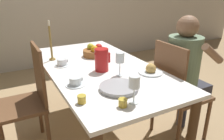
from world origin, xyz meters
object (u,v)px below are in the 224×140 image
chair_opposite (28,98)px  person_seated (185,69)px  jam_jar_red (82,99)px  red_pitcher (102,60)px  teacup_across (62,63)px  serving_tray (119,88)px  wine_glass_juice (134,83)px  bread_plate (151,70)px  fruit_bowl (94,52)px  chair_person_side (176,91)px  wine_glass_water (120,59)px  jam_jar_amber (123,102)px  candlestick_tall (51,45)px  teacup_near_person (75,82)px

chair_opposite → person_seated: (1.34, -0.49, 0.20)m
jam_jar_red → red_pitcher: bearing=51.8°
teacup_across → serving_tray: 0.70m
wine_glass_juice → serving_tray: bearing=87.2°
bread_plate → fruit_bowl: (-0.22, 0.65, 0.02)m
chair_person_side → wine_glass_water: size_ratio=5.08×
bread_plate → jam_jar_amber: bearing=-143.6°
candlestick_tall → bread_plate: bearing=-48.9°
wine_glass_water → teacup_near_person: 0.40m
chair_opposite → wine_glass_water: size_ratio=5.08×
red_pitcher → teacup_across: size_ratio=1.29×
chair_opposite → candlestick_tall: candlestick_tall is taller
wine_glass_water → jam_jar_amber: bearing=-117.8°
wine_glass_water → teacup_across: (-0.35, 0.45, -0.12)m
wine_glass_juice → teacup_across: wine_glass_juice is taller
bread_plate → jam_jar_amber: bread_plate is taller
chair_person_side → bread_plate: (-0.31, 0.01, 0.26)m
serving_tray → candlestick_tall: bearing=106.2°
chair_opposite → fruit_bowl: bearing=-77.3°
person_seated → serving_tray: person_seated is taller
serving_tray → candlestick_tall: (-0.25, 0.87, 0.14)m
serving_tray → bread_plate: (0.38, 0.14, 0.01)m
red_pitcher → wine_glass_juice: red_pitcher is taller
teacup_across → candlestick_tall: 0.24m
chair_person_side → candlestick_tall: 1.27m
teacup_across → bread_plate: bearing=-41.4°
wine_glass_water → fruit_bowl: bearing=87.4°
red_pitcher → candlestick_tall: size_ratio=0.51×
wine_glass_water → teacup_across: bearing=128.0°
chair_person_side → jam_jar_amber: size_ratio=17.37×
teacup_across → serving_tray: (0.21, -0.67, -0.01)m
wine_glass_water → fruit_bowl: size_ratio=0.84×
chair_person_side → red_pitcher: bearing=-111.3°
candlestick_tall → chair_opposite: bearing=-141.2°
bread_plate → candlestick_tall: (-0.64, 0.73, 0.13)m
jam_jar_red → fruit_bowl: size_ratio=0.24×
jam_jar_amber → bread_plate: bearing=36.4°
teacup_near_person → wine_glass_juice: bearing=-60.5°
chair_person_side → fruit_bowl: bearing=-140.8°
serving_tray → fruit_bowl: 0.81m
person_seated → wine_glass_water: person_seated is taller
candlestick_tall → chair_person_side: bearing=-37.8°
fruit_bowl → candlestick_tall: size_ratio=0.60×
chair_person_side → candlestick_tall: candlestick_tall is taller
red_pitcher → fruit_bowl: size_ratio=0.85×
person_seated → serving_tray: size_ratio=4.31×
bread_plate → jam_jar_amber: 0.59m
teacup_near_person → fruit_bowl: (0.41, 0.58, 0.02)m
wine_glass_water → serving_tray: bearing=-120.9°
bread_plate → candlestick_tall: 0.98m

